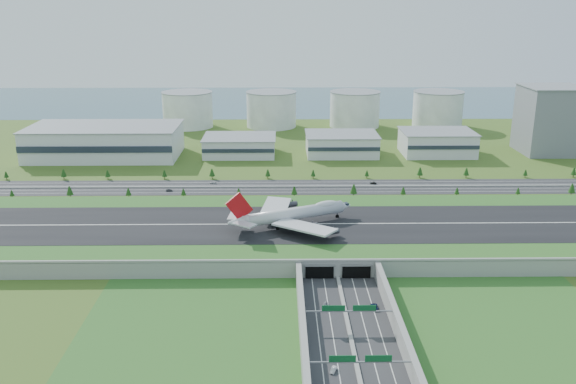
{
  "coord_description": "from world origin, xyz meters",
  "views": [
    {
      "loc": [
        -26.55,
        -306.35,
        121.73
      ],
      "look_at": [
        -21.83,
        35.0,
        15.26
      ],
      "focal_mm": 38.0,
      "sensor_mm": 36.0,
      "label": 1
    }
  ],
  "objects_px": {
    "boeing_747": "(292,214)",
    "car_7": "(213,183)",
    "car_2": "(374,306)",
    "car_4": "(169,190)",
    "office_tower": "(550,120)",
    "fuel_tank_a": "(188,110)",
    "car_5": "(373,183)",
    "car_1": "(333,370)",
    "car_0": "(325,304)"
  },
  "relations": [
    {
      "from": "car_1",
      "to": "car_0",
      "type": "bearing_deg",
      "value": 110.04
    },
    {
      "from": "boeing_747",
      "to": "car_4",
      "type": "relative_size",
      "value": 15.12
    },
    {
      "from": "fuel_tank_a",
      "to": "car_5",
      "type": "relative_size",
      "value": 11.25
    },
    {
      "from": "boeing_747",
      "to": "car_7",
      "type": "height_order",
      "value": "boeing_747"
    },
    {
      "from": "car_0",
      "to": "car_5",
      "type": "xyz_separation_m",
      "value": [
        46.71,
        178.35,
        0.08
      ]
    },
    {
      "from": "car_2",
      "to": "car_5",
      "type": "height_order",
      "value": "car_2"
    },
    {
      "from": "fuel_tank_a",
      "to": "car_1",
      "type": "height_order",
      "value": "fuel_tank_a"
    },
    {
      "from": "office_tower",
      "to": "car_0",
      "type": "xyz_separation_m",
      "value": [
        -207.84,
        -271.83,
        -26.72
      ]
    },
    {
      "from": "boeing_747",
      "to": "car_2",
      "type": "distance_m",
      "value": 85.62
    },
    {
      "from": "fuel_tank_a",
      "to": "car_7",
      "type": "bearing_deg",
      "value": -77.29
    },
    {
      "from": "fuel_tank_a",
      "to": "car_5",
      "type": "xyz_separation_m",
      "value": [
        158.86,
        -208.47,
        -16.65
      ]
    },
    {
      "from": "boeing_747",
      "to": "car_5",
      "type": "distance_m",
      "value": 119.46
    },
    {
      "from": "car_2",
      "to": "office_tower",
      "type": "bearing_deg",
      "value": -125.34
    },
    {
      "from": "car_5",
      "to": "car_7",
      "type": "bearing_deg",
      "value": -84.34
    },
    {
      "from": "car_0",
      "to": "office_tower",
      "type": "bearing_deg",
      "value": 72.99
    },
    {
      "from": "boeing_747",
      "to": "car_7",
      "type": "xyz_separation_m",
      "value": [
        -53.52,
        105.96,
        -13.63
      ]
    },
    {
      "from": "fuel_tank_a",
      "to": "car_5",
      "type": "distance_m",
      "value": 262.63
    },
    {
      "from": "office_tower",
      "to": "fuel_tank_a",
      "type": "xyz_separation_m",
      "value": [
        -320.0,
        115.0,
        -10.0
      ]
    },
    {
      "from": "office_tower",
      "to": "car_2",
      "type": "relative_size",
      "value": 9.37
    },
    {
      "from": "boeing_747",
      "to": "car_4",
      "type": "xyz_separation_m",
      "value": [
        -81.13,
        88.08,
        -13.53
      ]
    },
    {
      "from": "office_tower",
      "to": "fuel_tank_a",
      "type": "distance_m",
      "value": 340.18
    },
    {
      "from": "car_1",
      "to": "car_7",
      "type": "relative_size",
      "value": 0.93
    },
    {
      "from": "office_tower",
      "to": "car_4",
      "type": "height_order",
      "value": "office_tower"
    },
    {
      "from": "fuel_tank_a",
      "to": "car_4",
      "type": "distance_m",
      "value": 224.77
    },
    {
      "from": "car_4",
      "to": "car_5",
      "type": "xyz_separation_m",
      "value": [
        140.15,
        14.9,
        -0.04
      ]
    },
    {
      "from": "office_tower",
      "to": "fuel_tank_a",
      "type": "relative_size",
      "value": 1.1
    },
    {
      "from": "car_0",
      "to": "car_1",
      "type": "relative_size",
      "value": 0.9
    },
    {
      "from": "car_2",
      "to": "car_4",
      "type": "xyz_separation_m",
      "value": [
        -113.87,
        166.04,
        -0.04
      ]
    },
    {
      "from": "office_tower",
      "to": "car_1",
      "type": "height_order",
      "value": "office_tower"
    },
    {
      "from": "boeing_747",
      "to": "car_7",
      "type": "bearing_deg",
      "value": 92.36
    },
    {
      "from": "boeing_747",
      "to": "car_7",
      "type": "relative_size",
      "value": 14.93
    },
    {
      "from": "fuel_tank_a",
      "to": "car_0",
      "type": "height_order",
      "value": "fuel_tank_a"
    },
    {
      "from": "car_2",
      "to": "car_5",
      "type": "bearing_deg",
      "value": -99.27
    },
    {
      "from": "car_0",
      "to": "car_4",
      "type": "height_order",
      "value": "car_4"
    },
    {
      "from": "car_2",
      "to": "car_4",
      "type": "height_order",
      "value": "car_2"
    },
    {
      "from": "fuel_tank_a",
      "to": "car_7",
      "type": "height_order",
      "value": "fuel_tank_a"
    },
    {
      "from": "office_tower",
      "to": "car_4",
      "type": "bearing_deg",
      "value": -160.22
    },
    {
      "from": "car_5",
      "to": "car_4",
      "type": "bearing_deg",
      "value": -76.76
    },
    {
      "from": "car_2",
      "to": "fuel_tank_a",
      "type": "bearing_deg",
      "value": -72.2
    },
    {
      "from": "car_5",
      "to": "boeing_747",
      "type": "bearing_deg",
      "value": -22.64
    },
    {
      "from": "boeing_747",
      "to": "car_2",
      "type": "xyz_separation_m",
      "value": [
        32.73,
        -77.96,
        -13.48
      ]
    },
    {
      "from": "fuel_tank_a",
      "to": "car_4",
      "type": "xyz_separation_m",
      "value": [
        18.72,
        -223.37,
        -16.61
      ]
    },
    {
      "from": "car_2",
      "to": "car_0",
      "type": "bearing_deg",
      "value": -8.23
    },
    {
      "from": "car_2",
      "to": "car_1",
      "type": "bearing_deg",
      "value": 64.17
    },
    {
      "from": "car_0",
      "to": "car_2",
      "type": "xyz_separation_m",
      "value": [
        20.43,
        -2.59,
        0.16
      ]
    },
    {
      "from": "fuel_tank_a",
      "to": "car_1",
      "type": "relative_size",
      "value": 11.68
    },
    {
      "from": "office_tower",
      "to": "car_0",
      "type": "height_order",
      "value": "office_tower"
    },
    {
      "from": "fuel_tank_a",
      "to": "car_1",
      "type": "bearing_deg",
      "value": -75.59
    },
    {
      "from": "fuel_tank_a",
      "to": "car_0",
      "type": "bearing_deg",
      "value": -73.83
    },
    {
      "from": "car_1",
      "to": "car_2",
      "type": "relative_size",
      "value": 0.73
    }
  ]
}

